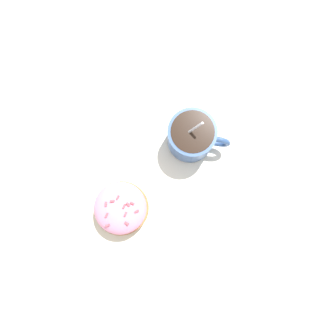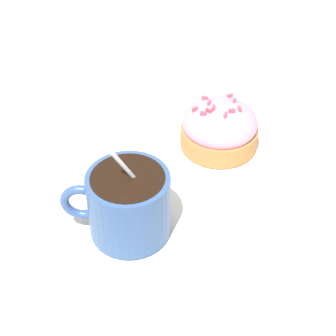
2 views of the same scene
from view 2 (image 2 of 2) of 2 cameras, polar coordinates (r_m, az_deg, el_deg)
The scene contains 4 objects.
ground_plane at distance 0.62m, azimuth 1.49°, elevation -2.01°, with size 3.00×3.00×0.00m, color #B2B2B7.
paper_napkin at distance 0.62m, azimuth 1.49°, elevation -1.91°, with size 0.38×0.38×0.00m.
coffee_cup at distance 0.55m, azimuth -4.13°, elevation -3.48°, with size 0.08×0.10×0.11m.
frosted_pastry at distance 0.66m, azimuth 5.26°, elevation 4.11°, with size 0.09×0.09×0.06m.
Camera 2 is at (-0.38, -0.25, 0.42)m, focal length 60.00 mm.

